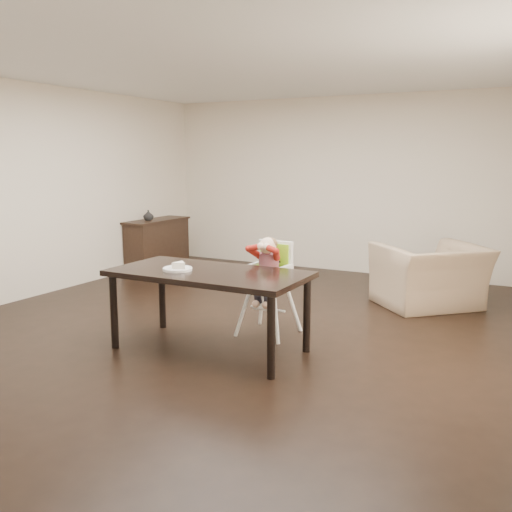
% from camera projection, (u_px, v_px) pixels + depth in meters
% --- Properties ---
extents(ground, '(7.00, 7.00, 0.00)m').
position_uv_depth(ground, '(235.00, 328.00, 5.99)').
color(ground, black).
rests_on(ground, ground).
extents(room_walls, '(6.02, 7.02, 2.71)m').
position_uv_depth(room_walls, '(233.00, 149.00, 5.67)').
color(room_walls, beige).
rests_on(room_walls, ground).
extents(dining_table, '(1.80, 0.90, 0.75)m').
position_uv_depth(dining_table, '(209.00, 279.00, 5.22)').
color(dining_table, black).
rests_on(dining_table, ground).
extents(high_chair, '(0.43, 0.43, 0.99)m').
position_uv_depth(high_chair, '(270.00, 266.00, 5.72)').
color(high_chair, white).
rests_on(high_chair, ground).
extents(plate, '(0.30, 0.30, 0.08)m').
position_uv_depth(plate, '(178.00, 268.00, 5.23)').
color(plate, white).
rests_on(plate, dining_table).
extents(armchair, '(1.35, 1.34, 1.01)m').
position_uv_depth(armchair, '(430.00, 266.00, 6.77)').
color(armchair, tan).
rests_on(armchair, ground).
extents(sideboard, '(0.44, 1.26, 0.79)m').
position_uv_depth(sideboard, '(157.00, 244.00, 9.23)').
color(sideboard, black).
rests_on(sideboard, ground).
extents(vase, '(0.20, 0.21, 0.16)m').
position_uv_depth(vase, '(148.00, 216.00, 8.97)').
color(vase, '#99999E').
rests_on(vase, sideboard).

